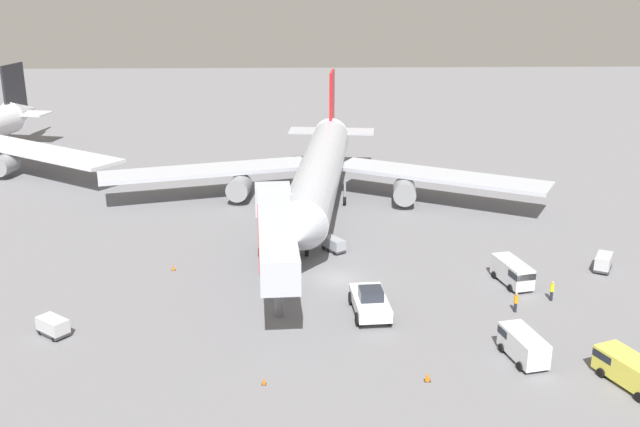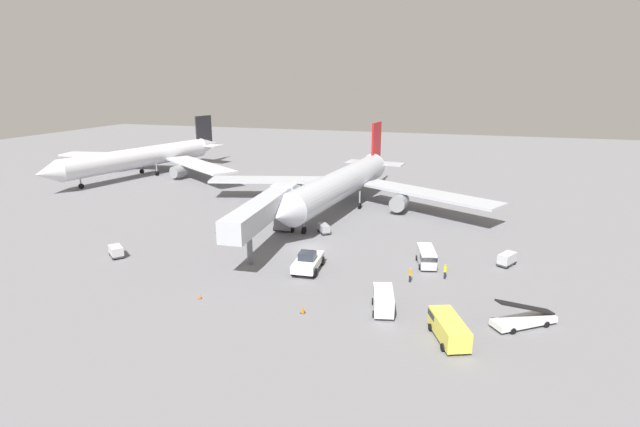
{
  "view_description": "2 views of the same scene",
  "coord_description": "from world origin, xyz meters",
  "px_view_note": "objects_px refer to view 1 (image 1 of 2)",
  "views": [
    {
      "loc": [
        -3.24,
        -63.57,
        27.46
      ],
      "look_at": [
        -1.08,
        12.75,
        2.11
      ],
      "focal_mm": 42.02,
      "sensor_mm": 36.0,
      "label": 1
    },
    {
      "loc": [
        19.86,
        -58.78,
        22.19
      ],
      "look_at": [
        -0.92,
        8.49,
        2.54
      ],
      "focal_mm": 27.16,
      "sensor_mm": 36.0,
      "label": 2
    }
  ],
  "objects_px": {
    "airplane_at_gate": "(321,169)",
    "safety_cone_bravo": "(264,381)",
    "safety_cone_alpha": "(174,268)",
    "pushback_tug": "(370,302)",
    "service_van_near_center": "(522,344)",
    "service_van_rear_left": "(513,272)",
    "safety_cone_charlie": "(428,377)",
    "baggage_cart_mid_center": "(603,262)",
    "ground_crew_worker_foreground": "(552,290)",
    "baggage_cart_rear_right": "(53,326)",
    "jet_bridge": "(275,230)",
    "service_van_far_right": "(631,370)",
    "ground_crew_worker_midground": "(516,302)",
    "baggage_cart_far_left": "(334,244)"
  },
  "relations": [
    {
      "from": "service_van_near_center",
      "to": "baggage_cart_far_left",
      "type": "bearing_deg",
      "value": 120.07
    },
    {
      "from": "baggage_cart_rear_right",
      "to": "safety_cone_charlie",
      "type": "xyz_separation_m",
      "value": [
        28.09,
        -7.56,
        -0.47
      ]
    },
    {
      "from": "airplane_at_gate",
      "to": "safety_cone_bravo",
      "type": "xyz_separation_m",
      "value": [
        -5.09,
        -40.19,
        -4.29
      ]
    },
    {
      "from": "safety_cone_charlie",
      "to": "baggage_cart_mid_center",
      "type": "bearing_deg",
      "value": 44.17
    },
    {
      "from": "airplane_at_gate",
      "to": "ground_crew_worker_midground",
      "type": "relative_size",
      "value": 31.53
    },
    {
      "from": "ground_crew_worker_foreground",
      "to": "safety_cone_alpha",
      "type": "distance_m",
      "value": 34.5
    },
    {
      "from": "pushback_tug",
      "to": "ground_crew_worker_midground",
      "type": "height_order",
      "value": "pushback_tug"
    },
    {
      "from": "jet_bridge",
      "to": "ground_crew_worker_midground",
      "type": "height_order",
      "value": "jet_bridge"
    },
    {
      "from": "safety_cone_alpha",
      "to": "jet_bridge",
      "type": "bearing_deg",
      "value": -21.58
    },
    {
      "from": "service_van_far_right",
      "to": "baggage_cart_rear_right",
      "type": "bearing_deg",
      "value": 168.62
    },
    {
      "from": "airplane_at_gate",
      "to": "service_van_near_center",
      "type": "distance_m",
      "value": 39.73
    },
    {
      "from": "baggage_cart_rear_right",
      "to": "safety_cone_bravo",
      "type": "xyz_separation_m",
      "value": [
        16.74,
        -7.7,
        -0.56
      ]
    },
    {
      "from": "ground_crew_worker_midground",
      "to": "service_van_far_right",
      "type": "bearing_deg",
      "value": -67.76
    },
    {
      "from": "service_van_rear_left",
      "to": "safety_cone_charlie",
      "type": "height_order",
      "value": "service_van_rear_left"
    },
    {
      "from": "service_van_rear_left",
      "to": "ground_crew_worker_midground",
      "type": "xyz_separation_m",
      "value": [
        -1.29,
        -5.61,
        -0.32
      ]
    },
    {
      "from": "ground_crew_worker_foreground",
      "to": "airplane_at_gate",
      "type": "bearing_deg",
      "value": 125.01
    },
    {
      "from": "baggage_cart_rear_right",
      "to": "safety_cone_alpha",
      "type": "distance_m",
      "value": 14.85
    },
    {
      "from": "baggage_cart_mid_center",
      "to": "ground_crew_worker_midground",
      "type": "height_order",
      "value": "ground_crew_worker_midground"
    },
    {
      "from": "service_van_rear_left",
      "to": "safety_cone_charlie",
      "type": "xyz_separation_m",
      "value": [
        -10.4,
        -16.26,
        -0.89
      ]
    },
    {
      "from": "baggage_cart_rear_right",
      "to": "service_van_near_center",
      "type": "bearing_deg",
      "value": -7.49
    },
    {
      "from": "baggage_cart_mid_center",
      "to": "safety_cone_bravo",
      "type": "distance_m",
      "value": 36.8
    },
    {
      "from": "baggage_cart_mid_center",
      "to": "service_van_rear_left",
      "type": "bearing_deg",
      "value": -162.17
    },
    {
      "from": "airplane_at_gate",
      "to": "service_van_rear_left",
      "type": "distance_m",
      "value": 29.22
    },
    {
      "from": "airplane_at_gate",
      "to": "jet_bridge",
      "type": "relative_size",
      "value": 2.51
    },
    {
      "from": "service_van_near_center",
      "to": "ground_crew_worker_midground",
      "type": "relative_size",
      "value": 2.81
    },
    {
      "from": "airplane_at_gate",
      "to": "ground_crew_worker_foreground",
      "type": "distance_m",
      "value": 33.47
    },
    {
      "from": "pushback_tug",
      "to": "service_van_rear_left",
      "type": "height_order",
      "value": "pushback_tug"
    },
    {
      "from": "ground_crew_worker_midground",
      "to": "safety_cone_bravo",
      "type": "relative_size",
      "value": 3.44
    },
    {
      "from": "service_van_rear_left",
      "to": "safety_cone_alpha",
      "type": "height_order",
      "value": "service_van_rear_left"
    },
    {
      "from": "baggage_cart_far_left",
      "to": "service_van_far_right",
      "type": "bearing_deg",
      "value": -53.41
    },
    {
      "from": "baggage_cart_rear_right",
      "to": "ground_crew_worker_foreground",
      "type": "relative_size",
      "value": 1.58
    },
    {
      "from": "service_van_far_right",
      "to": "safety_cone_alpha",
      "type": "relative_size",
      "value": 10.7
    },
    {
      "from": "service_van_far_right",
      "to": "ground_crew_worker_midground",
      "type": "bearing_deg",
      "value": 112.24
    },
    {
      "from": "service_van_near_center",
      "to": "ground_crew_worker_foreground",
      "type": "xyz_separation_m",
      "value": [
        5.41,
        9.89,
        -0.24
      ]
    },
    {
      "from": "pushback_tug",
      "to": "service_van_near_center",
      "type": "distance_m",
      "value": 12.98
    },
    {
      "from": "service_van_rear_left",
      "to": "safety_cone_bravo",
      "type": "distance_m",
      "value": 27.27
    },
    {
      "from": "baggage_cart_far_left",
      "to": "baggage_cart_mid_center",
      "type": "relative_size",
      "value": 0.93
    },
    {
      "from": "service_van_near_center",
      "to": "baggage_cart_rear_right",
      "type": "xyz_separation_m",
      "value": [
        -35.5,
        4.67,
        -0.39
      ]
    },
    {
      "from": "service_van_far_right",
      "to": "safety_cone_bravo",
      "type": "xyz_separation_m",
      "value": [
        -25.18,
        0.73,
        -0.91
      ]
    },
    {
      "from": "jet_bridge",
      "to": "service_van_near_center",
      "type": "xyz_separation_m",
      "value": [
        18.34,
        -13.69,
        -4.16
      ]
    },
    {
      "from": "baggage_cart_rear_right",
      "to": "airplane_at_gate",
      "type": "bearing_deg",
      "value": 56.1
    },
    {
      "from": "baggage_cart_far_left",
      "to": "safety_cone_bravo",
      "type": "bearing_deg",
      "value": -103.32
    },
    {
      "from": "airplane_at_gate",
      "to": "baggage_cart_far_left",
      "type": "height_order",
      "value": "airplane_at_gate"
    },
    {
      "from": "baggage_cart_mid_center",
      "to": "airplane_at_gate",
      "type": "bearing_deg",
      "value": 141.58
    },
    {
      "from": "pushback_tug",
      "to": "ground_crew_worker_midground",
      "type": "distance_m",
      "value": 12.15
    },
    {
      "from": "pushback_tug",
      "to": "safety_cone_charlie",
      "type": "distance_m",
      "value": 11.05
    },
    {
      "from": "airplane_at_gate",
      "to": "service_van_near_center",
      "type": "bearing_deg",
      "value": -69.79
    },
    {
      "from": "ground_crew_worker_midground",
      "to": "safety_cone_bravo",
      "type": "bearing_deg",
      "value": -152.19
    },
    {
      "from": "jet_bridge",
      "to": "service_van_far_right",
      "type": "height_order",
      "value": "jet_bridge"
    },
    {
      "from": "safety_cone_bravo",
      "to": "safety_cone_alpha",
      "type": "bearing_deg",
      "value": 114.59
    }
  ]
}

